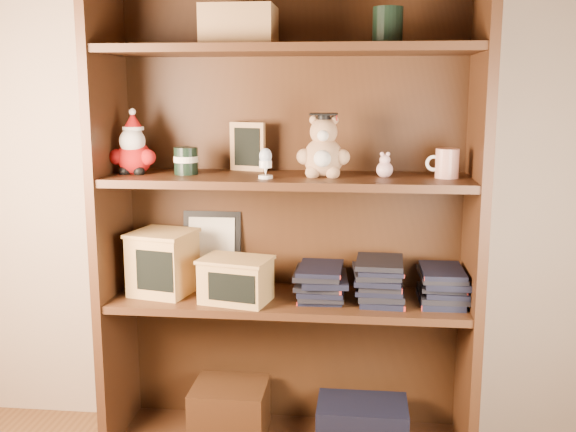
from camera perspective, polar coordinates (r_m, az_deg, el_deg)
name	(u,v)px	position (r m, az deg, el deg)	size (l,w,h in m)	color
bookcase	(289,225)	(2.21, 0.08, -0.81)	(1.20, 0.35, 1.60)	#412412
shelf_lower	(288,301)	(2.22, 0.00, -7.17)	(1.14, 0.33, 0.02)	#412412
shelf_upper	(288,180)	(2.13, 0.00, 3.10)	(1.14, 0.33, 0.02)	#412412
santa_plush	(133,149)	(2.23, -12.95, 5.51)	(0.15, 0.11, 0.22)	#A50F0F
teachers_tin	(186,161)	(2.19, -8.63, 4.67)	(0.08, 0.08, 0.09)	black
chalkboard_plaque	(248,147)	(2.26, -3.44, 5.81)	(0.12, 0.09, 0.16)	#9E7547
egg_cup	(266,162)	(2.06, -1.91, 4.58)	(0.04, 0.04, 0.09)	white
grad_teddy_bear	(323,152)	(2.11, 3.01, 5.44)	(0.17, 0.14, 0.20)	tan
pink_figurine	(385,167)	(2.12, 8.19, 4.10)	(0.05, 0.05, 0.08)	beige
teacher_mug	(446,163)	(2.13, 13.26, 4.36)	(0.10, 0.07, 0.09)	silver
certificate_frame	(212,247)	(2.36, -6.45, -2.65)	(0.20, 0.05, 0.25)	black
treats_box	(163,262)	(2.27, -10.53, -3.85)	(0.23, 0.23, 0.21)	tan
pencils_box	(236,280)	(2.16, -4.43, -5.38)	(0.25, 0.20, 0.14)	tan
book_stack_left	(321,281)	(2.19, 2.84, -5.56)	(0.14, 0.20, 0.11)	black
book_stack_mid	(379,281)	(2.19, 7.75, -5.47)	(0.14, 0.20, 0.13)	black
book_stack_right	(444,285)	(2.21, 13.09, -5.74)	(0.14, 0.20, 0.11)	black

